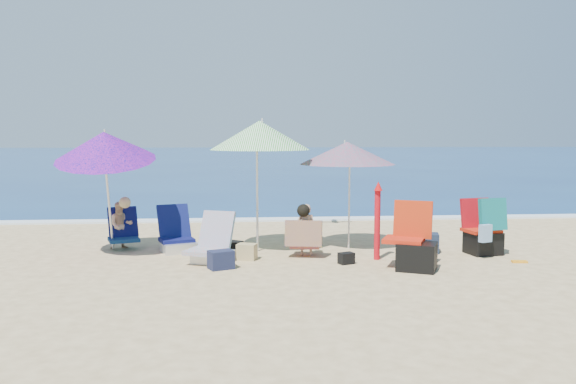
{
  "coord_description": "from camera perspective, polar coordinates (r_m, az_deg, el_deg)",
  "views": [
    {
      "loc": [
        -1.1,
        -8.93,
        2.09
      ],
      "look_at": [
        -0.3,
        1.0,
        1.1
      ],
      "focal_mm": 36.26,
      "sensor_mm": 36.0,
      "label": 1
    }
  ],
  "objects": [
    {
      "name": "foam",
      "position": [
        14.23,
        -0.12,
        -2.69
      ],
      "size": [
        120.0,
        0.5,
        0.04
      ],
      "color": "white",
      "rests_on": "ground"
    },
    {
      "name": "orange_item",
      "position": [
        10.29,
        21.75,
        -6.36
      ],
      "size": [
        0.26,
        0.15,
        0.03
      ],
      "color": "orange",
      "rests_on": "ground"
    },
    {
      "name": "bag_navy_b",
      "position": [
        10.66,
        13.32,
        -4.86
      ],
      "size": [
        0.52,
        0.44,
        0.34
      ],
      "color": "#182336",
      "rests_on": "ground"
    },
    {
      "name": "ground",
      "position": [
        9.24,
        2.37,
        -7.4
      ],
      "size": [
        120.0,
        120.0,
        0.0
      ],
      "color": "#D8BC84",
      "rests_on": "ground"
    },
    {
      "name": "bag_black_b",
      "position": [
        9.51,
        5.73,
        -6.48
      ],
      "size": [
        0.28,
        0.24,
        0.18
      ],
      "color": "black",
      "rests_on": "ground"
    },
    {
      "name": "bag_navy_a",
      "position": [
        9.17,
        -6.59,
        -6.61
      ],
      "size": [
        0.44,
        0.39,
        0.29
      ],
      "color": "#1A1F3A",
      "rests_on": "ground"
    },
    {
      "name": "furled_umbrella",
      "position": [
        9.79,
        8.76,
        -2.43
      ],
      "size": [
        0.18,
        0.18,
        1.31
      ],
      "color": "red",
      "rests_on": "ground"
    },
    {
      "name": "umbrella_blue",
      "position": [
        10.36,
        -17.54,
        4.32
      ],
      "size": [
        1.71,
        1.78,
        2.31
      ],
      "color": "silver",
      "rests_on": "ground"
    },
    {
      "name": "person_center",
      "position": [
        9.96,
        1.68,
        -3.85
      ],
      "size": [
        0.67,
        0.63,
        0.91
      ],
      "color": "tan",
      "rests_on": "ground"
    },
    {
      "name": "person_left",
      "position": [
        11.08,
        -16.0,
        -3.12
      ],
      "size": [
        0.67,
        0.76,
        0.96
      ],
      "color": "tan",
      "rests_on": "ground"
    },
    {
      "name": "sea",
      "position": [
        53.99,
        -3.44,
        3.38
      ],
      "size": [
        120.0,
        80.0,
        0.12
      ],
      "color": "navy",
      "rests_on": "ground"
    },
    {
      "name": "camp_chair_right",
      "position": [
        10.71,
        18.63,
        -3.89
      ],
      "size": [
        0.66,
        0.88,
        1.01
      ],
      "color": "red",
      "rests_on": "ground"
    },
    {
      "name": "camp_chair_left",
      "position": [
        9.26,
        12.31,
        -5.51
      ],
      "size": [
        0.93,
        0.85,
        1.05
      ],
      "color": "red",
      "rests_on": "ground"
    },
    {
      "name": "bag_black_a",
      "position": [
        10.38,
        -5.34,
        -5.38
      ],
      "size": [
        0.35,
        0.33,
        0.21
      ],
      "color": "black",
      "rests_on": "ground"
    },
    {
      "name": "umbrella_turquoise",
      "position": [
        10.58,
        5.83,
        3.81
      ],
      "size": [
        2.09,
        2.09,
        1.99
      ],
      "color": "silver",
      "rests_on": "ground"
    },
    {
      "name": "chair_rainbow",
      "position": [
        9.66,
        -7.4,
        -5.56
      ],
      "size": [
        0.87,
        0.93,
        0.81
      ],
      "color": "#E86B52",
      "rests_on": "ground"
    },
    {
      "name": "chair_navy",
      "position": [
        10.64,
        -10.8,
        -4.57
      ],
      "size": [
        0.81,
        0.91,
        0.81
      ],
      "color": "#0C0F44",
      "rests_on": "ground"
    },
    {
      "name": "umbrella_striped",
      "position": [
        10.3,
        -2.8,
        5.57
      ],
      "size": [
        2.03,
        2.03,
        2.37
      ],
      "color": "silver",
      "rests_on": "ground"
    },
    {
      "name": "bag_tan",
      "position": [
        9.79,
        -4.06,
        -5.86
      ],
      "size": [
        0.37,
        0.31,
        0.27
      ],
      "color": "tan",
      "rests_on": "ground"
    }
  ]
}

